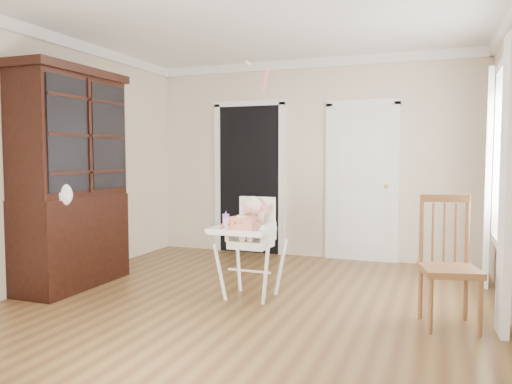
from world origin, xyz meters
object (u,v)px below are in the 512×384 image
(cake, at_px, (241,224))
(sippy_cup, at_px, (226,220))
(high_chair, at_px, (251,235))
(china_cabinet, at_px, (71,179))
(dining_chair, at_px, (449,266))

(cake, relative_size, sippy_cup, 1.69)
(high_chair, bearing_deg, sippy_cup, -148.17)
(high_chair, relative_size, cake, 3.55)
(china_cabinet, height_order, dining_chair, china_cabinet)
(cake, relative_size, dining_chair, 0.27)
(cake, xyz_separation_m, dining_chair, (1.80, 0.06, -0.26))
(cake, height_order, dining_chair, dining_chair)
(cake, relative_size, china_cabinet, 0.12)
(high_chair, xyz_separation_m, dining_chair, (1.80, -0.21, -0.12))
(china_cabinet, xyz_separation_m, dining_chair, (3.74, 0.03, -0.65))
(high_chair, xyz_separation_m, china_cabinet, (-1.94, -0.24, 0.53))
(cake, distance_m, dining_chair, 1.82)
(high_chair, distance_m, sippy_cup, 0.28)
(cake, xyz_separation_m, china_cabinet, (-1.95, 0.03, 0.39))
(cake, bearing_deg, dining_chair, 1.95)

